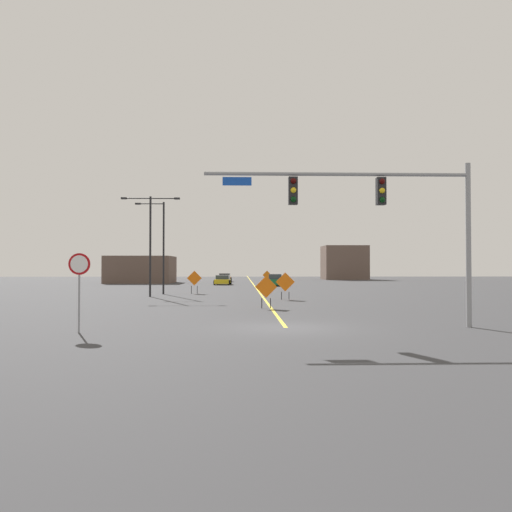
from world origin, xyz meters
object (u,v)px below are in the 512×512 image
(traffic_signal_assembly, at_px, (380,204))
(construction_sign_left_shoulder, at_px, (194,279))
(car_yellow_passing, at_px, (223,280))
(construction_sign_left_lane, at_px, (266,288))
(stop_sign, at_px, (79,277))
(car_orange_approaching, at_px, (225,278))
(street_lamp_near_right, at_px, (161,242))
(construction_sign_right_shoulder, at_px, (285,283))
(car_green_mid, at_px, (275,280))
(construction_sign_median_near, at_px, (267,276))
(street_lamp_mid_right, at_px, (150,236))

(traffic_signal_assembly, distance_m, construction_sign_left_shoulder, 27.27)
(construction_sign_left_shoulder, distance_m, car_yellow_passing, 23.05)
(traffic_signal_assembly, relative_size, construction_sign_left_lane, 5.63)
(stop_sign, height_order, car_orange_approaching, stop_sign)
(street_lamp_near_right, distance_m, construction_sign_right_shoulder, 12.91)
(construction_sign_left_shoulder, relative_size, car_green_mid, 0.43)
(street_lamp_near_right, height_order, construction_sign_left_shoulder, street_lamp_near_right)
(traffic_signal_assembly, relative_size, stop_sign, 3.67)
(street_lamp_near_right, relative_size, car_green_mid, 1.69)
(construction_sign_median_near, bearing_deg, car_orange_approaching, 112.75)
(construction_sign_left_shoulder, height_order, car_green_mid, construction_sign_left_shoulder)
(car_yellow_passing, bearing_deg, street_lamp_mid_right, -99.70)
(construction_sign_median_near, bearing_deg, street_lamp_mid_right, -110.94)
(construction_sign_right_shoulder, height_order, construction_sign_median_near, construction_sign_right_shoulder)
(construction_sign_median_near, distance_m, car_green_mid, 4.44)
(street_lamp_near_right, xyz_separation_m, car_orange_approaching, (4.25, 38.14, -3.77))
(street_lamp_mid_right, height_order, construction_sign_left_lane, street_lamp_mid_right)
(street_lamp_mid_right, relative_size, car_green_mid, 1.68)
(traffic_signal_assembly, bearing_deg, street_lamp_mid_right, 120.65)
(stop_sign, bearing_deg, car_green_mid, 77.67)
(traffic_signal_assembly, height_order, car_green_mid, traffic_signal_assembly)
(stop_sign, distance_m, construction_sign_right_shoulder, 20.26)
(construction_sign_median_near, bearing_deg, construction_sign_right_shoulder, -90.59)
(stop_sign, xyz_separation_m, construction_sign_right_shoulder, (8.82, 18.23, -0.77))
(construction_sign_right_shoulder, xyz_separation_m, car_green_mid, (1.08, 27.06, -0.49))
(traffic_signal_assembly, relative_size, car_yellow_passing, 2.36)
(construction_sign_left_shoulder, bearing_deg, construction_sign_right_shoulder, -49.55)
(car_orange_approaching, height_order, car_green_mid, car_green_mid)
(car_green_mid, bearing_deg, construction_sign_median_near, 99.90)
(stop_sign, distance_m, construction_sign_median_near, 50.47)
(traffic_signal_assembly, height_order, construction_sign_left_shoulder, traffic_signal_assembly)
(traffic_signal_assembly, xyz_separation_m, car_orange_approaching, (-7.84, 62.70, -4.06))
(stop_sign, distance_m, car_green_mid, 46.37)
(construction_sign_right_shoulder, bearing_deg, stop_sign, -115.82)
(stop_sign, distance_m, street_lamp_mid_right, 22.33)
(street_lamp_near_right, bearing_deg, car_orange_approaching, 83.64)
(street_lamp_mid_right, height_order, construction_sign_median_near, street_lamp_mid_right)
(street_lamp_mid_right, xyz_separation_m, car_yellow_passing, (4.70, 27.51, -4.13))
(car_yellow_passing, bearing_deg, traffic_signal_assembly, -81.01)
(street_lamp_near_right, bearing_deg, traffic_signal_assembly, -63.79)
(street_lamp_mid_right, relative_size, car_orange_approaching, 1.93)
(street_lamp_mid_right, xyz_separation_m, street_lamp_near_right, (0.27, 3.71, -0.33))
(traffic_signal_assembly, distance_m, car_green_mid, 44.22)
(stop_sign, distance_m, car_yellow_passing, 49.75)
(car_orange_approaching, bearing_deg, street_lamp_near_right, -96.36)
(construction_sign_left_lane, distance_m, car_orange_approaching, 53.54)
(construction_sign_median_near, height_order, construction_sign_left_lane, construction_sign_median_near)
(construction_sign_left_shoulder, relative_size, construction_sign_left_lane, 1.10)
(construction_sign_median_near, relative_size, car_green_mid, 0.40)
(construction_sign_left_shoulder, height_order, car_orange_approaching, construction_sign_left_shoulder)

